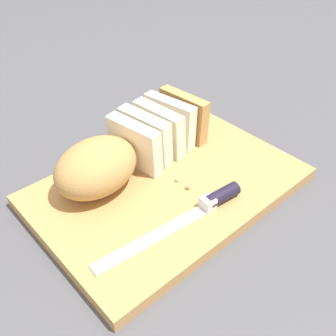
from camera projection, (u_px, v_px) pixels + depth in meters
ground_plane at (168, 192)px, 0.67m from camera, size 3.00×3.00×0.00m
cutting_board at (168, 187)px, 0.67m from camera, size 0.44×0.30×0.02m
bread_loaf at (126, 149)px, 0.66m from camera, size 0.31×0.15×0.09m
bread_knife at (205, 206)px, 0.60m from camera, size 0.26×0.04×0.02m
crumb_near_knife at (177, 180)px, 0.66m from camera, size 0.01×0.01×0.01m
crumb_near_loaf at (188, 187)px, 0.64m from camera, size 0.01×0.01×0.01m
crumb_stray_left at (148, 175)px, 0.67m from camera, size 0.00×0.00×0.00m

